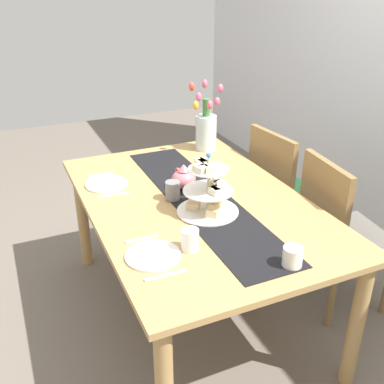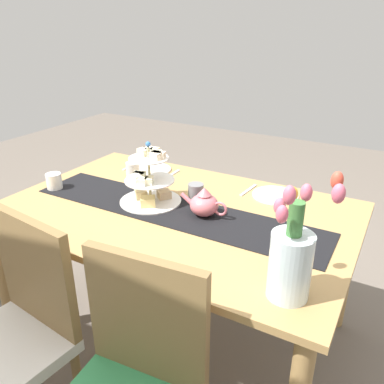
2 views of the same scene
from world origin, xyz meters
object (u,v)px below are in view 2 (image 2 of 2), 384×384
chair_right (15,328)px  mug_white_text (133,171)px  fork_left (304,201)px  dinner_plate_right (152,170)px  tulip_vase (292,257)px  mug_grey (196,193)px  dinner_plate_left (275,195)px  knife_left (248,190)px  tiered_cake_stand (149,181)px  teapot (204,204)px  cream_jug (54,181)px  knife_right (132,166)px  dining_table (176,225)px  fork_right (172,174)px

chair_right → mug_white_text: (0.17, -0.97, 0.27)m
fork_left → dinner_plate_right: size_ratio=0.65×
tulip_vase → mug_grey: (0.60, -0.47, -0.09)m
dinner_plate_left → knife_left: bearing=0.0°
tiered_cake_stand → teapot: bearing=-179.6°
tulip_vase → cream_jug: size_ratio=5.05×
tulip_vase → knife_right: (1.19, -0.74, -0.14)m
dining_table → tiered_cake_stand: tiered_cake_stand is taller
cream_jug → mug_grey: 0.76m
knife_left → mug_white_text: mug_white_text is taller
tiered_cake_stand → knife_left: tiered_cake_stand is taller
dinner_plate_right → mug_white_text: mug_white_text is taller
chair_right → teapot: (-0.39, -0.76, 0.28)m
teapot → dinner_plate_right: (0.55, -0.37, -0.05)m
tiered_cake_stand → cream_jug: tiered_cake_stand is taller
cream_jug → knife_left: size_ratio=0.50×
tiered_cake_stand → dinner_plate_left: 0.64m
tulip_vase → knife_right: 1.41m
tiered_cake_stand → knife_right: bearing=-43.2°
dining_table → knife_left: size_ratio=9.59×
knife_left → mug_white_text: size_ratio=1.79×
dinner_plate_right → cream_jug: bearing=59.3°
knife_left → fork_right: bearing=0.0°
fork_right → knife_right: same height
fork_right → knife_right: (0.29, 0.00, 0.00)m
dining_table → fork_left: (-0.51, -0.37, 0.09)m
fork_left → knife_left: bearing=0.0°
dinner_plate_left → dinner_plate_right: size_ratio=1.00×
tulip_vase → fork_left: 0.76m
tiered_cake_stand → dinner_plate_left: (-0.51, -0.37, -0.11)m
tiered_cake_stand → mug_white_text: tiered_cake_stand is taller
cream_jug → tulip_vase: bearing=169.0°
knife_left → mug_grey: 0.32m
knife_left → knife_right: size_ratio=1.00×
knife_left → fork_right: (0.47, 0.00, 0.00)m
dinner_plate_left → chair_right: bearing=62.0°
dining_table → fork_right: bearing=-55.7°
mug_white_text → teapot: bearing=159.5°
tiered_cake_stand → knife_left: bearing=-134.5°
dinner_plate_right → fork_right: bearing=180.0°
dinner_plate_left → knife_right: size_ratio=1.35×
dinner_plate_left → knife_left: dinner_plate_left is taller
chair_right → dinner_plate_left: size_ratio=3.96×
fork_left → tiered_cake_stand: bearing=29.6°
cream_jug → fork_left: cream_jug is taller
teapot → mug_white_text: size_ratio=2.51×
mug_white_text → knife_left: bearing=-165.7°
knife_left → tiered_cake_stand: bearing=45.5°
dining_table → dinner_plate_right: bearing=-42.9°
tiered_cake_stand → dinner_plate_right: 0.46m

